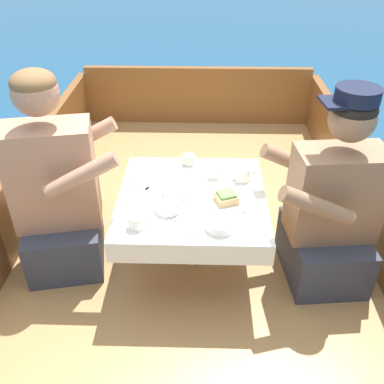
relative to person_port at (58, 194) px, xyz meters
name	(u,v)px	position (x,y,z in m)	size (l,w,h in m)	color
ground_plane	(192,299)	(0.65, -0.01, -0.71)	(60.00, 60.00, 0.00)	navy
boat_deck	(192,280)	(0.65, -0.01, -0.56)	(1.99, 3.59, 0.29)	#A87F4C
gunwale_port	(3,227)	(-0.31, -0.01, -0.20)	(0.06, 3.59, 0.42)	brown
gunwale_starboard	(384,233)	(1.61, -0.01, -0.20)	(0.06, 3.59, 0.42)	brown
bow_coaming	(198,95)	(0.65, 1.76, -0.17)	(1.87, 0.06, 0.48)	brown
cockpit_table	(192,203)	(0.65, -0.01, -0.04)	(0.70, 0.72, 0.42)	#B2B2B7
person_port	(58,194)	(0.00, 0.00, 0.00)	(0.58, 0.53, 1.02)	#333847
person_starboard	(331,210)	(1.30, -0.07, -0.02)	(0.55, 0.48, 0.98)	#333847
plate_sandwich	(226,202)	(0.81, -0.07, 0.01)	(0.21, 0.21, 0.01)	white
plate_bread	(144,179)	(0.40, 0.12, 0.01)	(0.16, 0.16, 0.01)	white
sandwich	(226,197)	(0.81, -0.07, 0.04)	(0.12, 0.12, 0.05)	tan
bowl_port_near	(169,207)	(0.55, -0.14, 0.03)	(0.12, 0.12, 0.04)	white
bowl_starboard_near	(178,189)	(0.58, 0.01, 0.03)	(0.14, 0.14, 0.04)	white
bowl_center_far	(220,225)	(0.78, -0.26, 0.03)	(0.12, 0.12, 0.04)	white
coffee_cup_port	(215,171)	(0.76, 0.16, 0.04)	(0.09, 0.06, 0.06)	white
coffee_cup_starboard	(136,221)	(0.42, -0.26, 0.04)	(0.10, 0.07, 0.06)	white
coffee_cup_center	(242,174)	(0.90, 0.14, 0.04)	(0.11, 0.08, 0.07)	white
tin_can	(189,160)	(0.63, 0.29, 0.04)	(0.07, 0.07, 0.05)	silver
utensil_spoon_center	(251,217)	(0.92, -0.18, 0.01)	(0.07, 0.17, 0.01)	silver
utensil_spoon_port	(228,183)	(0.83, 0.10, 0.01)	(0.10, 0.15, 0.01)	silver
utensil_fork_port	(141,194)	(0.41, 0.00, 0.01)	(0.10, 0.16, 0.00)	silver
utensil_knife_port	(185,216)	(0.62, -0.17, 0.01)	(0.16, 0.07, 0.00)	silver
utensil_spoon_starboard	(182,225)	(0.61, -0.24, 0.01)	(0.12, 0.14, 0.01)	silver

